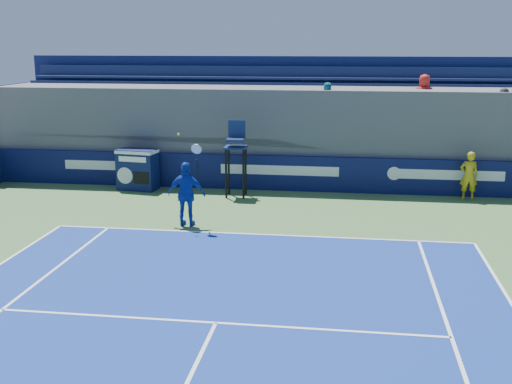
# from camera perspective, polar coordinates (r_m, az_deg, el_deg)

# --- Properties ---
(ball_person) EXTENTS (0.58, 0.39, 1.56)m
(ball_person) POSITION_cam_1_polar(r_m,az_deg,el_deg) (21.47, 18.39, 1.39)
(ball_person) COLOR gold
(ball_person) RESTS_ON apron
(back_hoarding) EXTENTS (20.40, 0.21, 1.20)m
(back_hoarding) POSITION_cam_1_polar(r_m,az_deg,el_deg) (21.73, 2.10, 1.69)
(back_hoarding) COLOR #0B1142
(back_hoarding) RESTS_ON ground
(match_clock) EXTENTS (1.41, 0.90, 1.40)m
(match_clock) POSITION_cam_1_polar(r_m,az_deg,el_deg) (22.15, -10.49, 2.07)
(match_clock) COLOR #0D1645
(match_clock) RESTS_ON ground
(umpire_chair) EXTENTS (0.72, 0.72, 2.48)m
(umpire_chair) POSITION_cam_1_polar(r_m,az_deg,el_deg) (20.71, -1.79, 3.73)
(umpire_chair) COLOR black
(umpire_chair) RESTS_ON ground
(tennis_player) EXTENTS (1.05, 0.47, 2.57)m
(tennis_player) POSITION_cam_1_polar(r_m,az_deg,el_deg) (17.54, -6.18, -0.18)
(tennis_player) COLOR #1336A1
(tennis_player) RESTS_ON apron
(stadium_seating) EXTENTS (21.00, 4.05, 4.40)m
(stadium_seating) POSITION_cam_1_polar(r_m,az_deg,el_deg) (23.53, 2.66, 5.63)
(stadium_seating) COLOR #56575C
(stadium_seating) RESTS_ON ground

